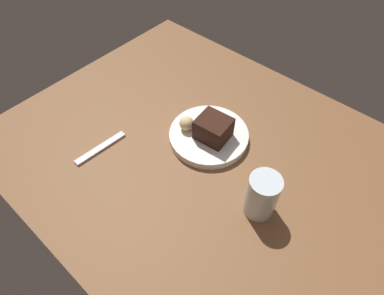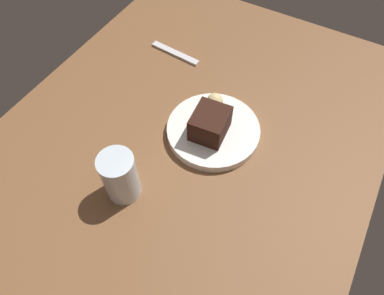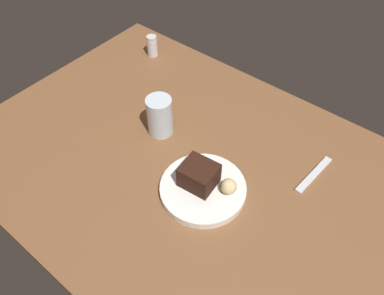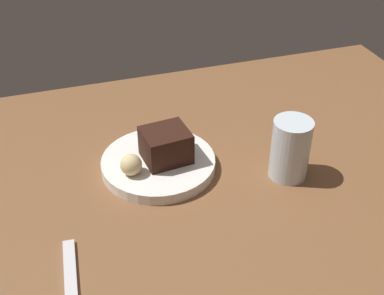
# 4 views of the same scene
# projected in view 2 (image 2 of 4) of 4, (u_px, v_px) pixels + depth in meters

# --- Properties ---
(dining_table) EXTENTS (1.20, 0.84, 0.03)m
(dining_table) POSITION_uv_depth(u_px,v_px,m) (177.00, 154.00, 0.79)
(dining_table) COLOR brown
(dining_table) RESTS_ON ground
(dessert_plate) EXTENTS (0.21, 0.21, 0.02)m
(dessert_plate) POSITION_uv_depth(u_px,v_px,m) (213.00, 130.00, 0.80)
(dessert_plate) COLOR white
(dessert_plate) RESTS_ON dining_table
(chocolate_cake_slice) EXTENTS (0.09, 0.08, 0.06)m
(chocolate_cake_slice) POSITION_uv_depth(u_px,v_px,m) (210.00, 124.00, 0.76)
(chocolate_cake_slice) COLOR black
(chocolate_cake_slice) RESTS_ON dessert_plate
(bread_roll) EXTENTS (0.04, 0.04, 0.04)m
(bread_roll) POSITION_uv_depth(u_px,v_px,m) (215.00, 101.00, 0.81)
(bread_roll) COLOR #DBC184
(bread_roll) RESTS_ON dessert_plate
(water_glass) EXTENTS (0.07, 0.07, 0.12)m
(water_glass) POSITION_uv_depth(u_px,v_px,m) (120.00, 176.00, 0.67)
(water_glass) COLOR silver
(water_glass) RESTS_ON dining_table
(dessert_spoon) EXTENTS (0.03, 0.15, 0.01)m
(dessert_spoon) POSITION_uv_depth(u_px,v_px,m) (175.00, 53.00, 0.96)
(dessert_spoon) COLOR silver
(dessert_spoon) RESTS_ON dining_table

